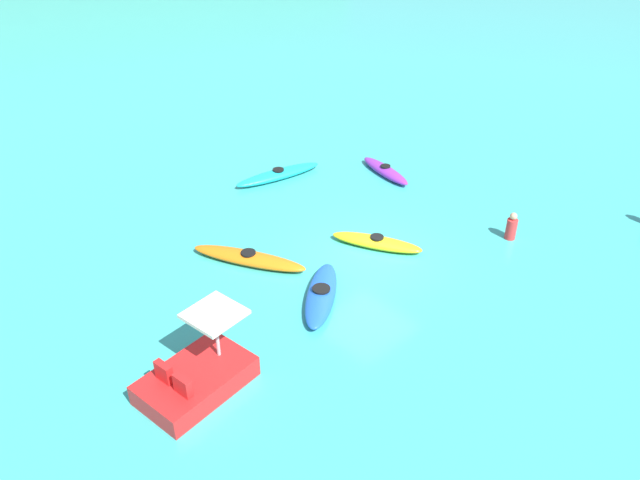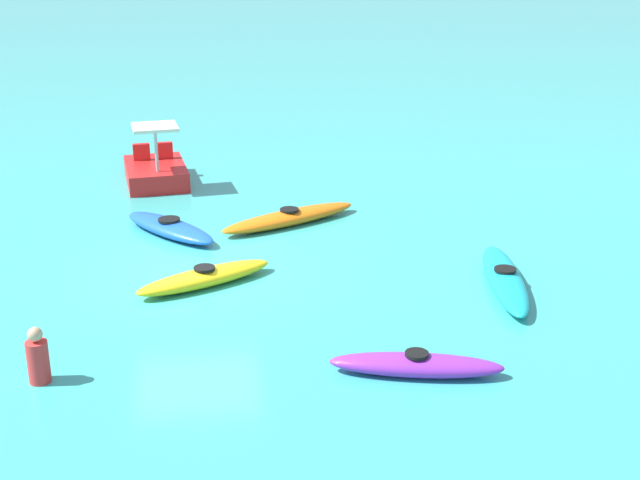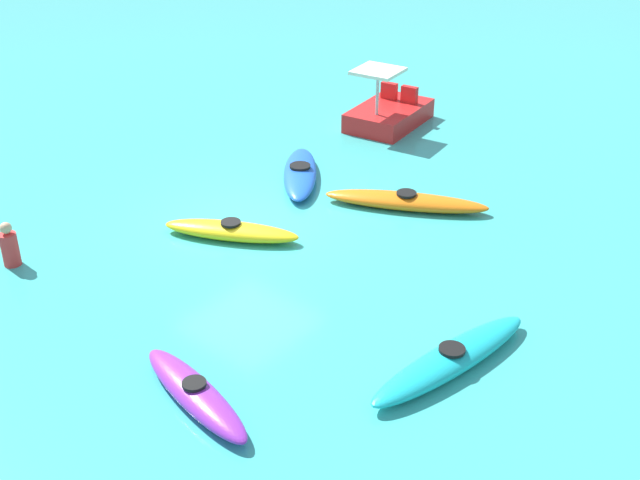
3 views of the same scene
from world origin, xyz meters
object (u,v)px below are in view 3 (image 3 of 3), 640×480
object	(u,v)px
kayak_cyan	(451,359)
person_near_shore	(10,246)
kayak_blue	(300,173)
pedal_boat_red	(389,113)
kayak_orange	(406,201)
kayak_purple	(195,393)
kayak_yellow	(231,231)

from	to	relation	value
kayak_cyan	person_near_shore	xyz separation A→B (m)	(2.53, -7.95, 0.22)
kayak_blue	pedal_boat_red	xyz separation A→B (m)	(-4.13, -0.48, 0.17)
person_near_shore	pedal_boat_red	bearing A→B (deg)	173.46
kayak_orange	kayak_blue	size ratio (longest dim) A/B	1.27
kayak_orange	pedal_boat_red	bearing A→B (deg)	-140.28
kayak_purple	kayak_yellow	distance (m)	4.95
kayak_purple	pedal_boat_red	distance (m)	11.76
kayak_purple	kayak_blue	bearing A→B (deg)	-150.37
kayak_cyan	person_near_shore	size ratio (longest dim) A/B	3.90
kayak_purple	person_near_shore	distance (m)	5.57
kayak_orange	kayak_cyan	xyz separation A→B (m)	(4.09, 3.62, -0.00)
kayak_orange	kayak_yellow	size ratio (longest dim) A/B	1.24
kayak_cyan	pedal_boat_red	world-z (taller)	pedal_boat_red
person_near_shore	kayak_purple	bearing A→B (deg)	84.66
kayak_purple	pedal_boat_red	xyz separation A→B (m)	(-10.93, -4.35, 0.17)
kayak_orange	kayak_blue	xyz separation A→B (m)	(0.35, -2.66, 0.00)
kayak_purple	kayak_yellow	xyz separation A→B (m)	(-3.85, -3.12, 0.00)
kayak_yellow	pedal_boat_red	world-z (taller)	pedal_boat_red
kayak_orange	person_near_shore	distance (m)	7.92
kayak_blue	kayak_cyan	world-z (taller)	same
kayak_purple	kayak_cyan	distance (m)	3.89
kayak_blue	person_near_shore	xyz separation A→B (m)	(6.28, -1.68, 0.22)
kayak_orange	pedal_boat_red	xyz separation A→B (m)	(-3.78, -3.14, 0.17)
kayak_blue	kayak_cyan	size ratio (longest dim) A/B	0.78
kayak_yellow	pedal_boat_red	size ratio (longest dim) A/B	1.05
kayak_orange	pedal_boat_red	size ratio (longest dim) A/B	1.30
kayak_yellow	kayak_orange	bearing A→B (deg)	149.89
kayak_cyan	person_near_shore	bearing A→B (deg)	-72.33
kayak_yellow	kayak_cyan	distance (m)	5.59
kayak_purple	kayak_cyan	xyz separation A→B (m)	(-3.05, 2.41, -0.00)
kayak_orange	kayak_yellow	world-z (taller)	same
kayak_purple	kayak_blue	world-z (taller)	same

